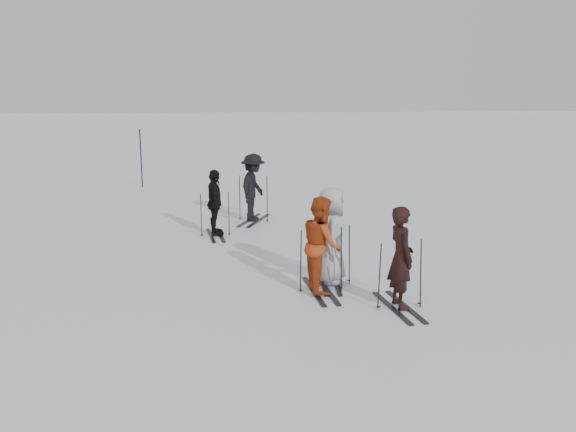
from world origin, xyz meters
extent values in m
plane|color=silver|center=(0.00, 0.00, 0.00)|extent=(120.00, 120.00, 0.00)
imported|color=black|center=(1.75, -2.20, 0.91)|extent=(0.54, 0.72, 1.81)
imported|color=#AD3B13|center=(0.47, -1.23, 0.91)|extent=(0.79, 0.96, 1.82)
imported|color=#A5ABAF|center=(0.72, -0.73, 0.95)|extent=(0.66, 0.96, 1.90)
imported|color=black|center=(-1.71, 3.31, 0.84)|extent=(0.56, 1.04, 1.69)
imported|color=black|center=(-0.70, 4.97, 0.94)|extent=(1.08, 1.39, 1.89)
cylinder|color=black|center=(-4.71, 10.95, 1.06)|extent=(0.06, 0.06, 2.13)
camera|label=1|loc=(-0.98, -12.81, 4.04)|focal=40.00mm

